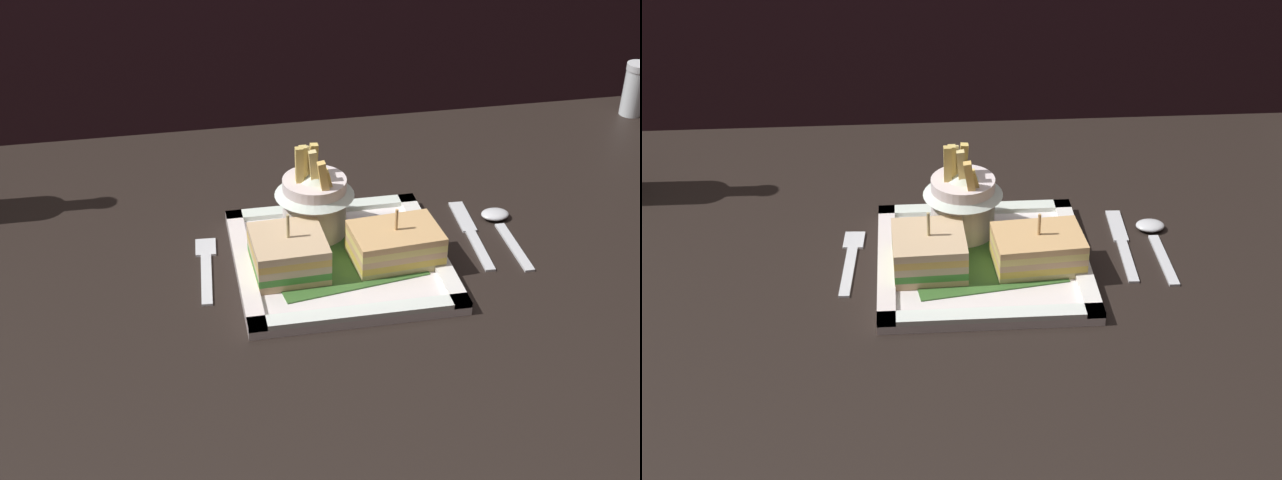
% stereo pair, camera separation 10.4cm
% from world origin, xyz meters
% --- Properties ---
extents(dining_table, '(1.36, 0.79, 0.72)m').
position_xyz_m(dining_table, '(0.00, 0.00, 0.63)').
color(dining_table, black).
rests_on(dining_table, ground_plane).
extents(square_plate, '(0.24, 0.24, 0.02)m').
position_xyz_m(square_plate, '(0.05, 0.01, 0.73)').
color(square_plate, white).
rests_on(square_plate, dining_table).
extents(sandwich_half_left, '(0.08, 0.08, 0.07)m').
position_xyz_m(sandwich_half_left, '(-0.01, -0.01, 0.75)').
color(sandwich_half_left, '#D9B07C').
rests_on(sandwich_half_left, square_plate).
extents(sandwich_half_right, '(0.10, 0.08, 0.07)m').
position_xyz_m(sandwich_half_right, '(0.11, -0.01, 0.75)').
color(sandwich_half_right, tan).
rests_on(sandwich_half_right, square_plate).
extents(fries_cup, '(0.09, 0.09, 0.12)m').
position_xyz_m(fries_cup, '(0.03, 0.07, 0.78)').
color(fries_cup, silver).
rests_on(fries_cup, square_plate).
extents(fork, '(0.03, 0.13, 0.00)m').
position_xyz_m(fork, '(-0.10, 0.03, 0.72)').
color(fork, silver).
rests_on(fork, dining_table).
extents(knife, '(0.02, 0.16, 0.00)m').
position_xyz_m(knife, '(0.22, 0.05, 0.72)').
color(knife, silver).
rests_on(knife, dining_table).
extents(spoon, '(0.04, 0.13, 0.01)m').
position_xyz_m(spoon, '(0.26, 0.06, 0.73)').
color(spoon, silver).
rests_on(spoon, dining_table).
extents(salt_shaker, '(0.03, 0.03, 0.08)m').
position_xyz_m(salt_shaker, '(0.57, 0.33, 0.76)').
color(salt_shaker, silver).
rests_on(salt_shaker, dining_table).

